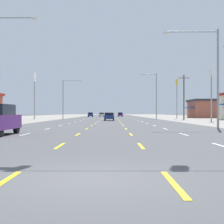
{
  "coord_description": "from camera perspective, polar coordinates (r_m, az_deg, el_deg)",
  "views": [
    {
      "loc": [
        0.5,
        -7.13,
        1.44
      ],
      "look_at": [
        0.82,
        72.1,
        1.61
      ],
      "focal_mm": 52.52,
      "sensor_mm": 36.0,
      "label": 1
    }
  ],
  "objects": [
    {
      "name": "streetlight_right_row_0",
      "position": [
        31.34,
        16.69,
        7.13
      ],
      "size": [
        5.06,
        0.26,
        9.06
      ],
      "color": "gray",
      "rests_on": "ground"
    },
    {
      "name": "hatchback_far_left_midfar",
      "position": [
        113.64,
        -3.97,
        -0.45
      ],
      "size": [
        1.72,
        3.9,
        1.54
      ],
      "color": "navy",
      "rests_on": "ground"
    },
    {
      "name": "utility_pole_right_row_1",
      "position": [
        67.7,
        12.17,
        2.67
      ],
      "size": [
        2.2,
        0.26,
        9.07
      ],
      "color": "brown",
      "rests_on": "ground"
    },
    {
      "name": "streetlight_right_row_1",
      "position": [
        71.75,
        7.25,
        3.32
      ],
      "size": [
        3.64,
        0.26,
        10.05
      ],
      "color": "gray",
      "rests_on": "ground"
    },
    {
      "name": "pole_sign_left_row_2",
      "position": [
        72.64,
        -13.57,
        4.68
      ],
      "size": [
        0.24,
        1.85,
        10.07
      ],
      "color": "gray",
      "rests_on": "ground"
    },
    {
      "name": "pole_sign_right_row_2",
      "position": [
        79.26,
        10.99,
        3.7
      ],
      "size": [
        0.24,
        1.77,
        9.33
      ],
      "color": "gray",
      "rests_on": "ground"
    },
    {
      "name": "ground_plane",
      "position": [
        73.14,
        -0.62,
        -1.25
      ],
      "size": [
        572.0,
        572.0,
        0.0
      ],
      "primitive_type": "plane",
      "color": "#4C4C4F"
    },
    {
      "name": "sedan_inner_left_farther",
      "position": [
        121.39,
        -2.03,
        -0.44
      ],
      "size": [
        1.8,
        4.5,
        1.46
      ],
      "color": "silver",
      "rests_on": "ground"
    },
    {
      "name": "signal_span_wire",
      "position": [
        14.68,
        -1.45,
        17.96
      ],
      "size": [
        27.36,
        0.52,
        9.85
      ],
      "color": "brown",
      "rests_on": "ground"
    },
    {
      "name": "lane_markings",
      "position": [
        111.64,
        -0.48,
        -0.86
      ],
      "size": [
        10.64,
        227.6,
        0.01
      ],
      "color": "white",
      "rests_on": "ground"
    },
    {
      "name": "hatchback_inner_right_far",
      "position": [
        117.91,
        1.22,
        -0.44
      ],
      "size": [
        1.72,
        3.9,
        1.54
      ],
      "color": "#4C196B",
      "rests_on": "ground"
    },
    {
      "name": "sedan_center_turn_near",
      "position": [
        59.93,
        -0.72,
        -0.78
      ],
      "size": [
        1.8,
        4.5,
        1.46
      ],
      "color": "navy",
      "rests_on": "ground"
    },
    {
      "name": "lot_apron_right",
      "position": [
        77.06,
        18.12,
        -1.18
      ],
      "size": [
        28.0,
        440.0,
        0.01
      ],
      "primitive_type": "cube",
      "color": "gray",
      "rests_on": "ground"
    },
    {
      "name": "pole_sign_right_row_1",
      "position": [
        55.78,
        16.68,
        5.34
      ],
      "size": [
        0.24,
        2.43,
        8.79
      ],
      "color": "gray",
      "rests_on": "ground"
    },
    {
      "name": "streetlight_left_row_1",
      "position": [
        71.83,
        -8.37,
        2.78
      ],
      "size": [
        4.28,
        0.26,
        8.62
      ],
      "color": "gray",
      "rests_on": "ground"
    },
    {
      "name": "sedan_center_turn_mid",
      "position": [
        112.75,
        -0.47,
        -0.47
      ],
      "size": [
        1.8,
        4.5,
        1.46
      ],
      "color": "navy",
      "rests_on": "ground"
    },
    {
      "name": "storefront_right_row_2",
      "position": [
        95.99,
        15.92,
        0.58
      ],
      "size": [
        10.29,
        11.66,
        5.16
      ],
      "color": "#A35642",
      "rests_on": "ground"
    }
  ]
}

